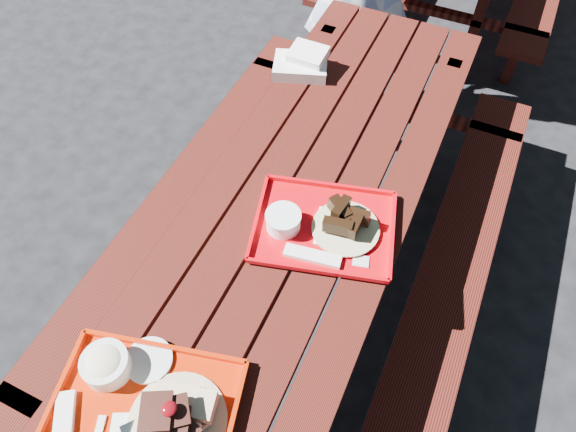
# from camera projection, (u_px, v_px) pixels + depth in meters

# --- Properties ---
(ground) EXTENTS (60.00, 60.00, 0.00)m
(ground) POSITION_uv_depth(u_px,v_px,m) (301.00, 295.00, 2.42)
(ground) COLOR black
(ground) RESTS_ON ground
(picnic_table_near) EXTENTS (1.41, 2.40, 0.75)m
(picnic_table_near) POSITION_uv_depth(u_px,v_px,m) (304.00, 227.00, 1.97)
(picnic_table_near) COLOR #48160D
(picnic_table_near) RESTS_ON ground
(near_tray) EXTENTS (0.57, 0.49, 0.16)m
(near_tray) POSITION_uv_depth(u_px,v_px,m) (143.00, 403.00, 1.36)
(near_tray) COLOR #B92204
(near_tray) RESTS_ON picnic_table_near
(far_tray) EXTENTS (0.54, 0.47, 0.08)m
(far_tray) POSITION_uv_depth(u_px,v_px,m) (321.00, 227.00, 1.71)
(far_tray) COLOR red
(far_tray) RESTS_ON picnic_table_near
(white_cloth) EXTENTS (0.27, 0.23, 0.09)m
(white_cloth) POSITION_uv_depth(u_px,v_px,m) (303.00, 63.00, 2.19)
(white_cloth) COLOR white
(white_cloth) RESTS_ON picnic_table_near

